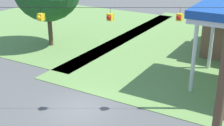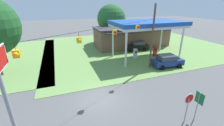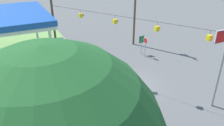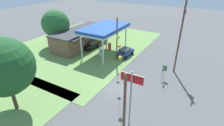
{
  "view_description": "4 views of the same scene",
  "coord_description": "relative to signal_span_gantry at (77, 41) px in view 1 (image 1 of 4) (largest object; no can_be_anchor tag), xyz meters",
  "views": [
    {
      "loc": [
        10.69,
        -14.11,
        10.08
      ],
      "look_at": [
        1.64,
        1.32,
        3.06
      ],
      "focal_mm": 50.0,
      "sensor_mm": 36.0,
      "label": 1
    },
    {
      "loc": [
        -3.11,
        -11.41,
        8.37
      ],
      "look_at": [
        2.17,
        2.88,
        2.3
      ],
      "focal_mm": 24.0,
      "sensor_mm": 36.0,
      "label": 2
    },
    {
      "loc": [
        -15.19,
        9.79,
        11.18
      ],
      "look_at": [
        2.96,
        0.66,
        1.28
      ],
      "focal_mm": 35.0,
      "sensor_mm": 36.0,
      "label": 3
    },
    {
      "loc": [
        -19.17,
        -9.85,
        15.19
      ],
      "look_at": [
        3.75,
        3.3,
        1.8
      ],
      "focal_mm": 28.0,
      "sensor_mm": 36.0,
      "label": 4
    }
  ],
  "objects": [
    {
      "name": "grass_verge_opposite_corner",
      "position": [
        -16.0,
        16.01,
        -4.58
      ],
      "size": [
        24.0,
        24.0,
        0.04
      ],
      "primitive_type": "cube",
      "color": "#6B934C",
      "rests_on": "ground"
    },
    {
      "name": "ground_plane",
      "position": [
        -0.0,
        0.01,
        -4.6
      ],
      "size": [
        160.0,
        160.0,
        0.0
      ],
      "primitive_type": "plane",
      "color": "#565656"
    },
    {
      "name": "signal_span_gantry",
      "position": [
        0.0,
        0.0,
        0.0
      ],
      "size": [
        17.4,
        10.24,
        8.41
      ],
      "color": "brown",
      "rests_on": "ground"
    }
  ]
}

